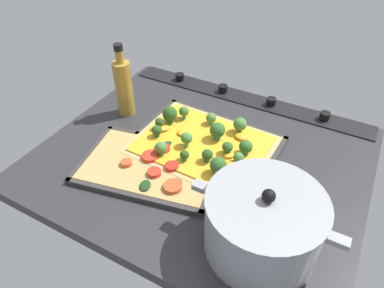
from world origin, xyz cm
name	(u,v)px	position (x,y,z in cm)	size (l,w,h in cm)	color
ground_plane	(202,160)	(0.00, 0.00, -1.50)	(77.49, 65.40, 3.00)	#28282B
stove_control_panel	(246,98)	(0.00, -29.20, 0.56)	(74.39, 7.00, 2.60)	black
baking_tray_front	(202,148)	(1.06, -2.17, 0.36)	(36.45, 29.31, 1.30)	#33302D
broccoli_pizza	(203,143)	(0.91, -2.25, 2.05)	(33.97, 26.82, 6.07)	tan
baking_tray_back	(150,167)	(8.83, 10.06, 0.38)	(35.89, 27.10, 1.30)	#33302D
veggie_pizza_back	(151,165)	(8.42, 10.06, 1.09)	(33.07, 24.28, 1.90)	#A9894E
cooking_pot	(263,224)	(-21.26, 17.82, 6.33)	(28.27, 21.49, 14.97)	gray
oil_bottle	(124,87)	(27.49, -6.20, 8.54)	(4.76, 4.76, 20.79)	olive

